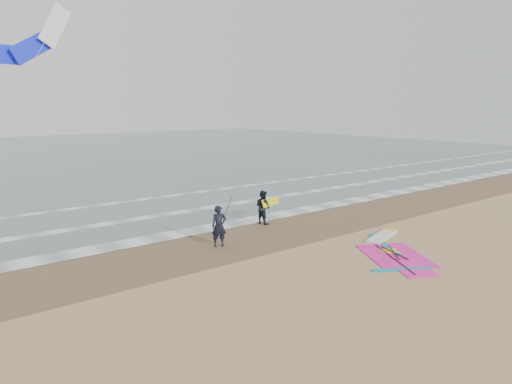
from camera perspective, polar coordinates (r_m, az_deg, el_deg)
ground at (r=16.09m, az=11.51°, el=-10.30°), size 120.00×120.00×0.00m
sea_water at (r=59.07m, az=-26.60°, el=4.00°), size 120.00×80.00×0.02m
wet_sand_band at (r=20.27m, az=-1.51°, el=-5.67°), size 120.00×5.00×0.01m
foam_waterline at (r=23.86m, az=-7.88°, el=-3.19°), size 120.00×9.15×0.02m
windsurf_rig at (r=19.21m, az=16.72°, el=-6.96°), size 5.16×4.88×0.12m
person_standing at (r=18.83m, az=-4.64°, el=-4.28°), size 0.73×0.60×1.72m
person_walking at (r=22.40m, az=0.86°, el=-1.90°), size 0.74×0.89×1.66m
held_pole at (r=18.89m, az=-3.90°, el=-2.96°), size 0.17×0.86×1.82m
carried_kiteboard at (r=22.52m, az=1.82°, el=-1.25°), size 1.30×0.51×0.39m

